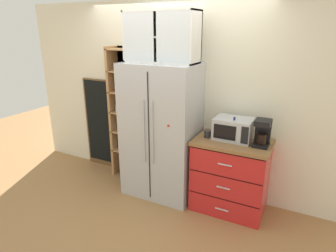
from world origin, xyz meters
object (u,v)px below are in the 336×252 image
refrigerator (161,131)px  microwave (233,129)px  chalkboard_menu (101,124)px  coffee_maker (262,132)px  mug_charcoal (208,134)px  bottle_cobalt (234,131)px  mug_sage (233,139)px

refrigerator → microwave: refrigerator is taller
refrigerator → chalkboard_menu: size_ratio=1.24×
coffee_maker → chalkboard_menu: 2.57m
microwave → coffee_maker: bearing=-7.1°
mug_charcoal → bottle_cobalt: (0.31, 0.01, 0.09)m
refrigerator → coffee_maker: refrigerator is taller
refrigerator → microwave: bearing=4.8°
mug_sage → chalkboard_menu: size_ratio=0.08×
coffee_maker → bottle_cobalt: coffee_maker is taller
mug_charcoal → bottle_cobalt: bearing=2.2°
refrigerator → coffee_maker: bearing=1.7°
coffee_maker → bottle_cobalt: (-0.32, -0.02, -0.02)m
coffee_maker → mug_sage: (-0.32, -0.05, -0.11)m
chalkboard_menu → mug_sage: bearing=-7.7°
mug_sage → chalkboard_menu: chalkboard_menu is taller
refrigerator → microwave: 0.95m
refrigerator → mug_sage: (0.95, -0.01, 0.07)m
bottle_cobalt → chalkboard_menu: 2.25m
chalkboard_menu → bottle_cobalt: bearing=-7.2°
mug_charcoal → mug_sage: size_ratio=0.95×
mug_charcoal → chalkboard_menu: size_ratio=0.08×
microwave → mug_sage: bearing=-76.8°
refrigerator → coffee_maker: size_ratio=5.76×
refrigerator → bottle_cobalt: size_ratio=6.07×
mug_sage → coffee_maker: bearing=8.1°
microwave → bottle_cobalt: size_ratio=1.50×
microwave → coffee_maker: 0.34m
refrigerator → mug_charcoal: (0.64, 0.00, 0.07)m
microwave → chalkboard_menu: size_ratio=0.31×
coffee_maker → chalkboard_menu: (-2.53, 0.26, -0.35)m
coffee_maker → mug_sage: bearing=-171.9°
refrigerator → mug_sage: 0.96m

